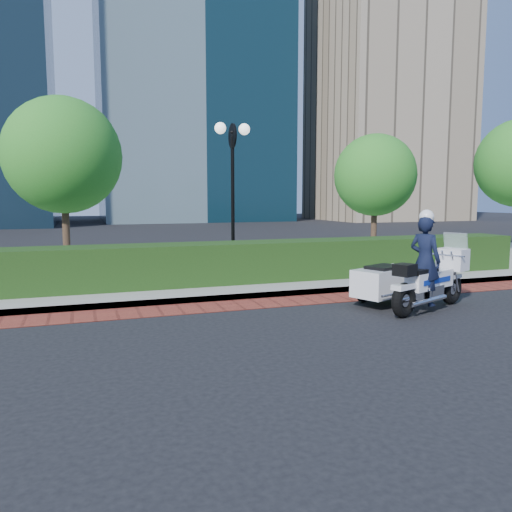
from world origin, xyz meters
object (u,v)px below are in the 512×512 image
object	(u,v)px
police_motorcycle	(411,275)
tree_b	(63,156)
lamppost	(233,174)
tree_c	(375,175)

from	to	relation	value
police_motorcycle	tree_b	bearing A→B (deg)	114.02
police_motorcycle	lamppost	bearing A→B (deg)	91.30
tree_c	police_motorcycle	size ratio (longest dim) A/B	1.66
lamppost	tree_b	xyz separation A→B (m)	(-4.50, 1.30, 0.48)
lamppost	police_motorcycle	xyz separation A→B (m)	(2.24, -5.18, -2.26)
tree_b	tree_c	world-z (taller)	tree_b
lamppost	tree_b	distance (m)	4.71
tree_b	police_motorcycle	size ratio (longest dim) A/B	1.88
lamppost	tree_b	bearing A→B (deg)	163.89
lamppost	tree_c	size ratio (longest dim) A/B	0.98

